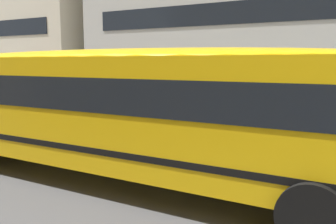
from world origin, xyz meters
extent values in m
plane|color=#4C4C4F|center=(0.00, 0.00, 0.00)|extent=(400.00, 400.00, 0.00)
cube|color=gray|center=(0.00, 7.55, 0.01)|extent=(120.00, 3.00, 0.01)
cube|color=silver|center=(0.00, 0.00, 0.00)|extent=(110.00, 0.16, 0.01)
cube|color=yellow|center=(2.67, -1.78, 1.68)|extent=(11.61, 2.74, 2.32)
cube|color=black|center=(2.67, -1.78, 2.10)|extent=(10.91, 2.77, 0.67)
cube|color=black|center=(2.67, -1.78, 1.00)|extent=(11.63, 2.77, 0.13)
ellipsoid|color=yellow|center=(2.67, -1.78, 2.84)|extent=(11.14, 2.53, 0.38)
cylinder|color=red|center=(-1.02, -0.24, 1.57)|extent=(0.47, 0.47, 0.03)
cylinder|color=black|center=(-1.72, -0.42, 0.53)|extent=(1.06, 0.30, 1.05)
cylinder|color=black|center=(7.06, -3.14, 0.53)|extent=(1.06, 0.30, 1.05)
cylinder|color=black|center=(7.09, -0.51, 0.53)|extent=(1.06, 0.30, 1.05)
cube|color=maroon|center=(-9.35, 4.84, 0.65)|extent=(3.93, 1.77, 0.70)
cube|color=black|center=(-9.50, 4.83, 1.32)|extent=(2.23, 1.60, 0.64)
cylinder|color=black|center=(-8.06, 5.71, 0.30)|extent=(0.60, 0.19, 0.60)
cylinder|color=black|center=(-8.03, 4.01, 0.30)|extent=(0.60, 0.19, 0.60)
cylinder|color=black|center=(-10.66, 5.66, 0.30)|extent=(0.60, 0.19, 0.60)
cube|color=beige|center=(-17.73, 15.33, 8.00)|extent=(15.19, 12.56, 16.00)
cube|color=black|center=(1.42, 9.03, 1.92)|extent=(16.16, 0.04, 1.10)
cube|color=black|center=(1.42, 9.03, 5.12)|extent=(16.16, 0.04, 1.10)
camera|label=1|loc=(7.74, -8.55, 2.74)|focal=39.47mm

